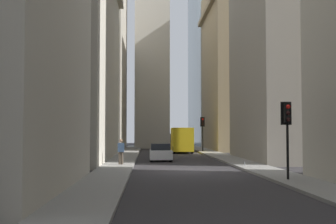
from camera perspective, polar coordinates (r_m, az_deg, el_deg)
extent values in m
plane|color=#302D30|center=(25.38, 2.82, -8.08)|extent=(135.00, 135.00, 0.00)
cube|color=gray|center=(25.34, -7.46, -7.91)|extent=(90.00, 2.20, 0.14)
cube|color=gray|center=(26.20, 12.75, -7.69)|extent=(90.00, 2.20, 0.14)
cube|color=gray|center=(38.16, 17.87, 13.56)|extent=(12.82, 10.00, 25.99)
cube|color=#9E8966|center=(56.86, 10.58, 6.11)|extent=(14.74, 10.00, 22.18)
cube|color=#867556|center=(57.53, 5.27, 13.59)|extent=(14.74, 0.50, 0.60)
cube|color=#A8A091|center=(57.02, -11.11, 10.43)|extent=(14.91, 10.00, 30.67)
cube|color=beige|center=(37.04, -15.58, 7.83)|extent=(19.21, 10.00, 18.20)
cube|color=#B7B2A5|center=(62.90, -2.19, 6.24)|extent=(5.07, 5.07, 24.43)
cube|color=yellow|center=(47.10, 1.91, -3.76)|extent=(4.60, 2.25, 2.60)
cube|color=#38383D|center=(50.29, 1.61, -4.10)|extent=(1.90, 2.25, 1.90)
cube|color=black|center=(50.28, 1.61, -3.42)|extent=(1.92, 2.09, 0.64)
cylinder|color=black|center=(50.40, 2.73, -4.95)|extent=(0.88, 0.28, 0.88)
cylinder|color=black|center=(50.25, 0.49, -4.96)|extent=(0.88, 0.28, 0.88)
cylinder|color=black|center=(45.83, 3.29, -5.17)|extent=(0.88, 0.28, 0.88)
cylinder|color=black|center=(45.66, 0.82, -5.18)|extent=(0.88, 0.28, 0.88)
cube|color=#B7BABF|center=(34.63, -1.04, -5.79)|extent=(4.30, 1.78, 0.70)
cube|color=black|center=(34.80, -1.05, -4.76)|extent=(2.10, 1.58, 0.54)
cylinder|color=black|center=(33.33, 0.38, -6.27)|extent=(0.64, 0.22, 0.64)
cylinder|color=black|center=(33.28, -2.31, -6.27)|extent=(0.64, 0.22, 0.64)
cylinder|color=black|center=(36.02, 0.14, -6.01)|extent=(0.64, 0.22, 0.64)
cylinder|color=black|center=(35.97, -2.35, -6.01)|extent=(0.64, 0.22, 0.64)
cylinder|color=black|center=(20.41, 16.05, -5.14)|extent=(0.12, 0.12, 2.65)
cube|color=black|center=(20.41, 15.98, -0.16)|extent=(0.28, 0.32, 0.90)
cube|color=black|center=(20.56, 15.85, -0.18)|extent=(0.03, 0.52, 1.10)
sphere|color=red|center=(20.28, 16.12, 0.71)|extent=(0.20, 0.20, 0.20)
sphere|color=black|center=(20.26, 16.13, -0.14)|extent=(0.20, 0.20, 0.20)
sphere|color=black|center=(20.25, 16.14, -0.98)|extent=(0.20, 0.20, 0.20)
cylinder|color=black|center=(49.39, 4.77, -3.61)|extent=(0.12, 0.12, 2.99)
cube|color=black|center=(49.40, 4.76, -1.35)|extent=(0.28, 0.32, 0.90)
cube|color=black|center=(49.56, 4.74, -1.36)|extent=(0.03, 0.52, 1.10)
sphere|color=red|center=(49.25, 4.79, -1.00)|extent=(0.20, 0.20, 0.20)
sphere|color=black|center=(49.24, 4.79, -1.35)|extent=(0.20, 0.20, 0.20)
sphere|color=black|center=(49.24, 4.79, -1.70)|extent=(0.20, 0.20, 0.20)
cylinder|color=#473D33|center=(28.95, -6.29, -6.29)|extent=(0.16, 0.16, 0.85)
cylinder|color=#473D33|center=(28.96, -6.63, -6.29)|extent=(0.16, 0.16, 0.85)
cube|color=navy|center=(28.92, -6.45, -4.84)|extent=(0.26, 0.44, 0.62)
sphere|color=#936B4C|center=(28.90, -6.45, -3.93)|extent=(0.22, 0.22, 0.22)
cylinder|color=#999EA3|center=(28.26, 10.44, -7.01)|extent=(0.07, 0.07, 0.20)
cylinder|color=#999EA3|center=(28.25, 10.44, -6.73)|extent=(0.03, 0.03, 0.07)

